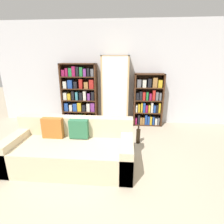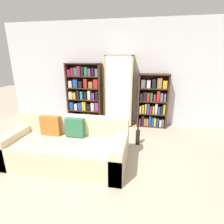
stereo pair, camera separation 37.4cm
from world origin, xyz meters
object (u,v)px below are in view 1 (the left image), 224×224
at_px(bookshelf_right, 148,101).
at_px(wine_bottle, 138,136).
at_px(couch, 71,150).
at_px(display_cabinet, 115,91).
at_px(bookshelf_left, 80,95).

xyz_separation_m(bookshelf_right, wine_bottle, (-0.31, -1.14, -0.50)).
xyz_separation_m(couch, wine_bottle, (1.19, 0.89, -0.11)).
bearing_deg(couch, bookshelf_right, 53.64).
xyz_separation_m(display_cabinet, wine_bottle, (0.57, -1.13, -0.74)).
bearing_deg(bookshelf_right, bookshelf_left, -179.99).
relative_size(couch, bookshelf_right, 1.49).
bearing_deg(wine_bottle, bookshelf_right, 74.95).
bearing_deg(wine_bottle, display_cabinet, 117.00).
xyz_separation_m(bookshelf_left, wine_bottle, (1.55, -1.14, -0.63)).
height_order(couch, wine_bottle, couch).
bearing_deg(bookshelf_left, bookshelf_right, 0.01).
height_order(display_cabinet, bookshelf_right, display_cabinet).
bearing_deg(display_cabinet, wine_bottle, -63.00).
distance_m(couch, bookshelf_left, 2.13).
bearing_deg(bookshelf_right, wine_bottle, -105.05).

